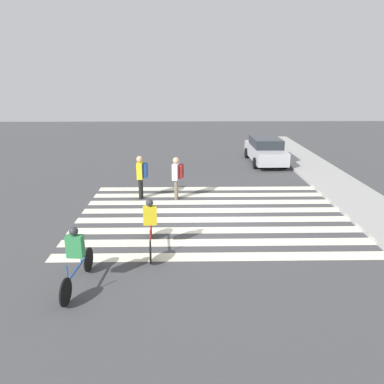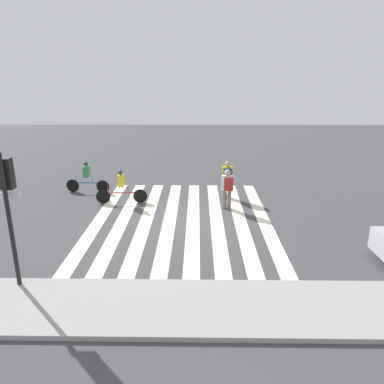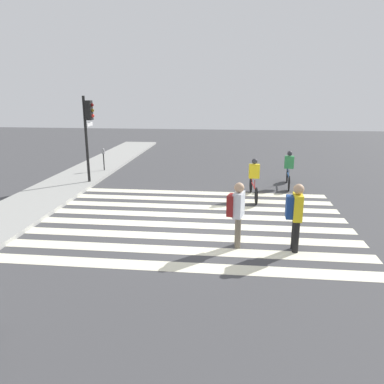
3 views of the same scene
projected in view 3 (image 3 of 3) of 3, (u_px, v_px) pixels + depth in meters
name	position (u px, v px, depth m)	size (l,w,h in m)	color
ground_plane	(195.00, 220.00, 12.43)	(60.00, 60.00, 0.00)	#444447
sidewalk_curb	(17.00, 212.00, 13.07)	(36.00, 2.50, 0.14)	#9E9E99
crosswalk_stripes	(195.00, 220.00, 12.43)	(7.40, 10.00, 0.01)	#F2EDCC
traffic_light	(88.00, 123.00, 16.46)	(0.60, 0.50, 3.96)	black
parking_meter	(103.00, 154.00, 19.35)	(0.15, 0.15, 1.30)	black
pedestrian_adult_tall_backpack	(237.00, 210.00, 10.09)	(0.54, 0.50, 1.81)	#6B6051
pedestrian_adult_blue_shirt	(295.00, 212.00, 9.82)	(0.52, 0.44, 1.85)	black
cyclist_near_curb	(289.00, 168.00, 16.58)	(2.25, 0.42, 1.61)	black
cyclist_far_lane	(254.00, 177.00, 14.77)	(2.38, 0.42, 1.61)	black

